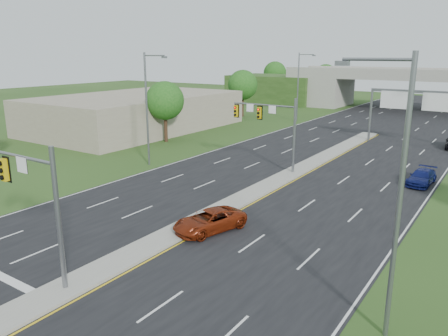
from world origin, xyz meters
TOP-DOWN VIEW (x-y plane):
  - ground at (0.00, 0.00)m, footprint 240.00×240.00m
  - road at (0.00, 35.00)m, footprint 24.00×160.00m
  - median at (0.00, 23.00)m, footprint 2.00×54.00m
  - lane_markings at (-0.60, 28.91)m, footprint 23.72×160.00m
  - signal_mast_near at (-2.26, -0.07)m, footprint 6.62×0.60m
  - signal_mast_far at (-2.26, 24.93)m, footprint 6.62×0.60m
  - sign_gantry at (6.68, 44.92)m, footprint 11.58×0.44m
  - overpass at (0.00, 80.00)m, footprint 80.00×14.00m
  - lightpole_l_mid at (-13.30, 20.00)m, footprint 2.85×0.25m
  - lightpole_l_far at (-13.30, 55.00)m, footprint 2.85×0.25m
  - lightpole_r_near at (13.30, 5.00)m, footprint 2.85×0.25m
  - tree_l_near at (-20.00, 30.00)m, footprint 4.80×4.80m
  - tree_l_mid at (-24.00, 55.00)m, footprint 5.20×5.20m
  - tree_back_a at (-38.00, 94.00)m, footprint 6.00×6.00m
  - tree_back_b at (-24.00, 94.00)m, footprint 5.60×5.60m
  - commercial_building at (-30.00, 35.00)m, footprint 18.00×30.00m
  - car_far_a at (1.50, 9.63)m, footprint 3.54×5.28m
  - car_far_b at (10.64, 27.97)m, footprint 2.00×4.45m

SIDE VIEW (x-z plane):
  - ground at x=0.00m, z-range 0.00..0.00m
  - road at x=0.00m, z-range 0.00..0.02m
  - lane_markings at x=-0.60m, z-range 0.02..0.03m
  - median at x=0.00m, z-range 0.02..0.18m
  - car_far_b at x=10.64m, z-range 0.02..1.29m
  - car_far_a at x=1.50m, z-range 0.02..1.37m
  - commercial_building at x=-30.00m, z-range 0.00..5.00m
  - overpass at x=0.00m, z-range -0.50..7.60m
  - signal_mast_near at x=-2.26m, z-range 1.23..8.23m
  - signal_mast_far at x=-2.26m, z-range 1.23..8.23m
  - tree_l_near at x=-20.00m, z-range 1.38..8.98m
  - sign_gantry at x=6.68m, z-range 1.90..8.58m
  - tree_l_mid at x=-24.00m, z-range 1.44..9.57m
  - tree_back_b at x=-24.00m, z-range 1.35..9.67m
  - tree_back_a at x=-38.00m, z-range 1.41..10.26m
  - lightpole_l_mid at x=-13.30m, z-range 0.60..11.60m
  - lightpole_l_far at x=-13.30m, z-range 0.60..11.60m
  - lightpole_r_near at x=13.30m, z-range 0.60..11.60m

